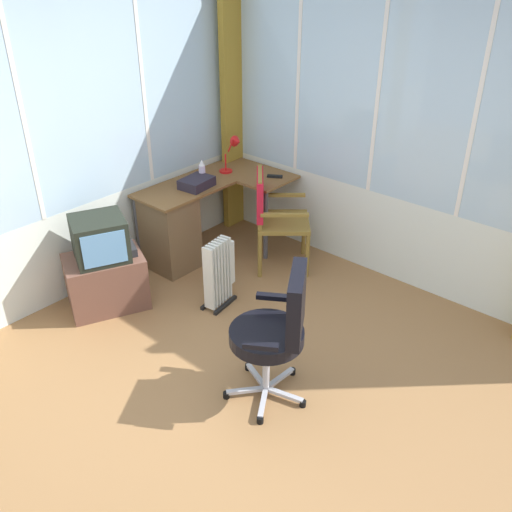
{
  "coord_description": "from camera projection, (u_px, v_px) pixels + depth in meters",
  "views": [
    {
      "loc": [
        -1.95,
        -1.91,
        2.79
      ],
      "look_at": [
        0.89,
        0.57,
        0.64
      ],
      "focal_mm": 39.19,
      "sensor_mm": 36.0,
      "label": 1
    }
  ],
  "objects": [
    {
      "name": "spray_bottle",
      "position": [
        202.0,
        171.0,
        5.33
      ],
      "size": [
        0.06,
        0.06,
        0.22
      ],
      "color": "silver",
      "rests_on": "desk"
    },
    {
      "name": "paper_tray",
      "position": [
        197.0,
        183.0,
        5.23
      ],
      "size": [
        0.32,
        0.26,
        0.09
      ],
      "primitive_type": "cube",
      "rotation": [
        0.0,
        0.0,
        0.12
      ],
      "color": "#27212D",
      "rests_on": "desk"
    },
    {
      "name": "desk_lamp",
      "position": [
        234.0,
        148.0,
        5.5
      ],
      "size": [
        0.23,
        0.2,
        0.36
      ],
      "color": "red",
      "rests_on": "desk"
    },
    {
      "name": "curtain_corner",
      "position": [
        233.0,
        104.0,
        5.64
      ],
      "size": [
        0.3,
        0.08,
        2.64
      ],
      "primitive_type": "cube",
      "rotation": [
        0.0,
        0.0,
        0.02
      ],
      "color": "#A5812A",
      "rests_on": "ground"
    },
    {
      "name": "tv_on_stand",
      "position": [
        105.0,
        268.0,
        4.69
      ],
      "size": [
        0.77,
        0.67,
        0.83
      ],
      "color": "brown",
      "rests_on": "ground"
    },
    {
      "name": "office_chair",
      "position": [
        278.0,
        326.0,
        3.63
      ],
      "size": [
        0.62,
        0.59,
        1.0
      ],
      "color": "#B7B7BF",
      "rests_on": "ground"
    },
    {
      "name": "desk",
      "position": [
        177.0,
        225.0,
        5.31
      ],
      "size": [
        1.42,
        0.9,
        0.74
      ],
      "color": "brown",
      "rests_on": "ground"
    },
    {
      "name": "space_heater",
      "position": [
        220.0,
        272.0,
        4.75
      ],
      "size": [
        0.36,
        0.21,
        0.61
      ],
      "color": "silver",
      "rests_on": "ground"
    },
    {
      "name": "ground",
      "position": [
        233.0,
        418.0,
        3.76
      ],
      "size": [
        5.52,
        5.17,
        0.06
      ],
      "primitive_type": "cube",
      "color": "#966A3F"
    },
    {
      "name": "tv_remote",
      "position": [
        275.0,
        176.0,
        5.46
      ],
      "size": [
        0.12,
        0.15,
        0.02
      ],
      "primitive_type": "cube",
      "rotation": [
        0.0,
        0.0,
        0.55
      ],
      "color": "black",
      "rests_on": "desk"
    },
    {
      "name": "wooden_armchair",
      "position": [
        270.0,
        209.0,
        5.17
      ],
      "size": [
        0.68,
        0.68,
        0.95
      ],
      "color": "olive",
      "rests_on": "ground"
    },
    {
      "name": "east_window_panel",
      "position": [
        421.0,
        137.0,
        4.56
      ],
      "size": [
        0.07,
        4.17,
        2.74
      ],
      "color": "silver",
      "rests_on": "ground"
    },
    {
      "name": "north_window_panel",
      "position": [
        28.0,
        150.0,
        4.28
      ],
      "size": [
        4.52,
        0.07,
        2.74
      ],
      "color": "silver",
      "rests_on": "ground"
    }
  ]
}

